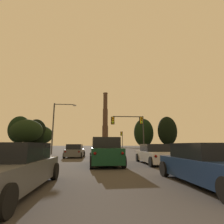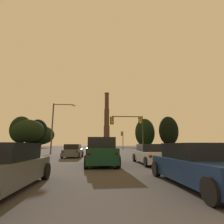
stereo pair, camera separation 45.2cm
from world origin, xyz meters
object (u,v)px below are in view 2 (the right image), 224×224
object	(u,v)px
sedan_right_lane_second	(151,154)
sedan_right_lane_third	(198,165)
hatchback_left_lane_front	(73,151)
traffic_light_far_right	(122,138)
street_lamp	(57,122)
traffic_light_overhead_right	(132,125)
smokestack	(107,125)
suv_center_lane_second	(101,152)

from	to	relation	value
sedan_right_lane_second	sedan_right_lane_third	distance (m)	6.99
hatchback_left_lane_front	traffic_light_far_right	world-z (taller)	traffic_light_far_right
traffic_light_far_right	street_lamp	distance (m)	28.50
sedan_right_lane_second	hatchback_left_lane_front	size ratio (longest dim) A/B	1.14
sedan_right_lane_second	traffic_light_overhead_right	distance (m)	14.95
hatchback_left_lane_front	street_lamp	distance (m)	8.77
sedan_right_lane_second	hatchback_left_lane_front	world-z (taller)	hatchback_left_lane_front
traffic_light_overhead_right	traffic_light_far_right	distance (m)	24.79
traffic_light_overhead_right	smokestack	xyz separation A→B (m)	(1.41, 123.15, 13.98)
hatchback_left_lane_front	street_lamp	xyz separation A→B (m)	(-3.63, 6.81, 4.17)
sedan_right_lane_third	traffic_light_far_right	bearing A→B (deg)	84.91
hatchback_left_lane_front	suv_center_lane_second	size ratio (longest dim) A/B	0.83
street_lamp	suv_center_lane_second	bearing A→B (deg)	-65.46
hatchback_left_lane_front	suv_center_lane_second	distance (m)	8.27
traffic_light_far_right	street_lamp	bearing A→B (deg)	-118.32
sedan_right_lane_second	suv_center_lane_second	distance (m)	3.76
street_lamp	smokestack	distance (m)	124.96
sedan_right_lane_third	street_lamp	bearing A→B (deg)	114.67
hatchback_left_lane_front	street_lamp	world-z (taller)	street_lamp
suv_center_lane_second	smokestack	size ratio (longest dim) A/B	0.11
sedan_right_lane_second	traffic_light_far_right	bearing A→B (deg)	85.70
hatchback_left_lane_front	suv_center_lane_second	xyz separation A→B (m)	(2.99, -7.70, 0.23)
hatchback_left_lane_front	suv_center_lane_second	bearing A→B (deg)	-67.19
traffic_light_overhead_right	smokestack	world-z (taller)	smokestack
traffic_light_overhead_right	suv_center_lane_second	bearing A→B (deg)	-108.82
smokestack	suv_center_lane_second	bearing A→B (deg)	-92.69
sedan_right_lane_second	hatchback_left_lane_front	bearing A→B (deg)	133.27
sedan_right_lane_second	suv_center_lane_second	xyz separation A→B (m)	(-3.73, -0.49, 0.23)
sedan_right_lane_third	traffic_light_overhead_right	size ratio (longest dim) A/B	0.80
sedan_right_lane_third	street_lamp	distance (m)	23.60
street_lamp	smokestack	xyz separation A→B (m)	(13.11, 123.51, 13.68)
sedan_right_lane_second	traffic_light_far_right	size ratio (longest dim) A/B	0.88
suv_center_lane_second	traffic_light_far_right	world-z (taller)	traffic_light_far_right
sedan_right_lane_second	suv_center_lane_second	bearing A→B (deg)	-172.25
traffic_light_far_right	smokestack	xyz separation A→B (m)	(-0.40, 98.45, 14.99)
sedan_right_lane_second	smokestack	distance (m)	138.72
hatchback_left_lane_front	traffic_light_far_right	size ratio (longest dim) A/B	0.77
hatchback_left_lane_front	smokestack	size ratio (longest dim) A/B	0.09
traffic_light_overhead_right	traffic_light_far_right	xyz separation A→B (m)	(1.82, 24.70, -1.01)
sedan_right_lane_second	suv_center_lane_second	world-z (taller)	suv_center_lane_second
sedan_right_lane_third	smokestack	distance (m)	145.64
sedan_right_lane_second	smokestack	xyz separation A→B (m)	(2.76, 137.54, 17.85)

